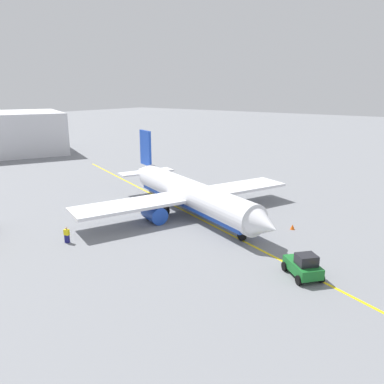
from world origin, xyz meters
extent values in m
plane|color=slate|center=(0.00, 0.00, 0.00)|extent=(400.00, 400.00, 0.00)
cylinder|color=white|center=(0.00, 0.00, 2.72)|extent=(23.55, 12.15, 3.45)
cube|color=#1E47B7|center=(0.00, 0.00, 1.78)|extent=(22.08, 11.08, 0.97)
cone|color=white|center=(12.37, -4.97, 2.72)|extent=(4.33, 4.31, 3.31)
cone|color=white|center=(-12.99, 5.22, 3.07)|extent=(5.42, 4.46, 2.93)
cube|color=#1E47B7|center=(-12.37, 4.97, 6.85)|extent=(3.10, 1.53, 5.20)
cube|color=white|center=(-12.37, 4.97, 3.12)|extent=(5.36, 8.69, 0.24)
cube|color=white|center=(-0.93, 0.37, 2.29)|extent=(15.44, 29.13, 0.36)
cylinder|color=#1E47B7|center=(1.75, 4.90, 1.04)|extent=(3.75, 3.14, 2.10)
cylinder|color=#1E47B7|center=(-2.13, -4.75, 1.04)|extent=(3.75, 3.14, 2.10)
cylinder|color=#4C4C51|center=(9.28, -3.73, 1.12)|extent=(0.24, 0.24, 1.14)
cylinder|color=black|center=(9.28, -3.73, 0.55)|extent=(1.17, 0.78, 1.10)
cylinder|color=#4C4C51|center=(-0.89, 3.16, 1.12)|extent=(0.24, 0.24, 1.14)
cylinder|color=black|center=(-0.89, 3.16, 0.55)|extent=(1.17, 0.78, 1.10)
cylinder|color=#4C4C51|center=(-2.83, -1.67, 1.12)|extent=(0.24, 0.24, 1.14)
cylinder|color=black|center=(-2.83, -1.67, 0.55)|extent=(1.17, 0.78, 1.10)
cube|color=#196B28|center=(17.45, -7.78, 0.85)|extent=(4.03, 3.87, 0.90)
cube|color=black|center=(17.83, -8.11, 1.75)|extent=(2.11, 2.13, 0.90)
cylinder|color=black|center=(15.81, -7.68, 0.40)|extent=(0.80, 0.75, 0.80)
cylinder|color=black|center=(17.12, -6.17, 0.40)|extent=(0.80, 0.75, 0.80)
cylinder|color=black|center=(17.78, -9.39, 0.40)|extent=(0.80, 0.75, 0.80)
cylinder|color=black|center=(19.09, -7.87, 0.40)|extent=(0.80, 0.75, 0.80)
cube|color=navy|center=(-5.00, -15.07, 0.42)|extent=(0.52, 0.44, 0.85)
cube|color=yellow|center=(-5.00, -15.07, 1.15)|extent=(0.61, 0.51, 0.60)
sphere|color=tan|center=(-5.00, -15.07, 1.59)|extent=(0.24, 0.24, 0.24)
cone|color=#F2590F|center=(12.30, 2.58, 0.29)|extent=(0.52, 0.52, 0.58)
cube|color=silver|center=(-64.01, 15.26, 4.94)|extent=(28.78, 26.67, 9.88)
cube|color=yellow|center=(0.00, 0.00, 0.01)|extent=(74.96, 30.36, 0.01)
camera|label=1|loc=(27.86, -37.73, 15.59)|focal=36.44mm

